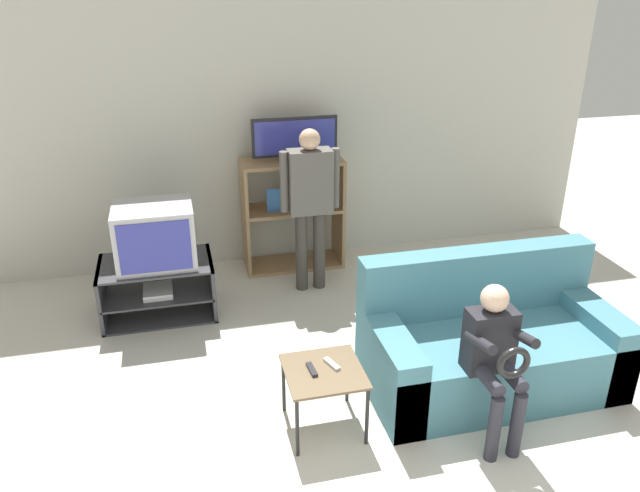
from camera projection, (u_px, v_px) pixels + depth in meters
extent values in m
cube|color=beige|center=(285.00, 131.00, 6.01)|extent=(6.40, 0.06, 2.60)
cube|color=#38383D|center=(161.00, 312.00, 5.41)|extent=(0.94, 0.59, 0.02)
cube|color=#38383D|center=(158.00, 291.00, 5.32)|extent=(0.91, 0.59, 0.02)
cube|color=#38383D|center=(155.00, 264.00, 5.22)|extent=(0.94, 0.59, 0.02)
cube|color=#38383D|center=(102.00, 294.00, 5.21)|extent=(0.03, 0.59, 0.48)
cube|color=#38383D|center=(212.00, 282.00, 5.41)|extent=(0.03, 0.59, 0.48)
cube|color=silver|center=(158.00, 291.00, 5.24)|extent=(0.24, 0.28, 0.05)
cube|color=#B2B2B7|center=(155.00, 235.00, 5.12)|extent=(0.64, 0.52, 0.50)
cube|color=#333899|center=(155.00, 248.00, 4.88)|extent=(0.56, 0.01, 0.42)
cube|color=#9E7A51|center=(245.00, 218.00, 5.97)|extent=(0.03, 0.42, 1.09)
cube|color=#9E7A51|center=(339.00, 210.00, 6.17)|extent=(0.03, 0.42, 1.09)
cube|color=#9E7A51|center=(294.00, 263.00, 6.28)|extent=(0.90, 0.42, 0.03)
cube|color=#9E7A51|center=(293.00, 209.00, 6.05)|extent=(0.90, 0.42, 0.03)
cube|color=#9E7A51|center=(292.00, 161.00, 5.85)|extent=(0.90, 0.42, 0.03)
cube|color=#3870B7|center=(276.00, 200.00, 5.90)|extent=(0.18, 0.04, 0.22)
cube|color=black|center=(295.00, 158.00, 5.84)|extent=(0.28, 0.20, 0.04)
cube|color=black|center=(295.00, 137.00, 5.76)|extent=(0.80, 0.04, 0.36)
cube|color=#333899|center=(295.00, 137.00, 5.74)|extent=(0.75, 0.01, 0.31)
cube|color=brown|center=(324.00, 371.00, 3.90)|extent=(0.49, 0.49, 0.02)
cylinder|color=black|center=(297.00, 428.00, 3.74)|extent=(0.02, 0.02, 0.42)
cylinder|color=black|center=(367.00, 416.00, 3.84)|extent=(0.02, 0.02, 0.42)
cylinder|color=black|center=(284.00, 384.00, 4.13)|extent=(0.02, 0.02, 0.42)
cylinder|color=black|center=(347.00, 375.00, 4.23)|extent=(0.02, 0.02, 0.42)
cube|color=#232328|center=(312.00, 370.00, 3.88)|extent=(0.05, 0.15, 0.02)
cube|color=silver|center=(332.00, 364.00, 3.94)|extent=(0.08, 0.15, 0.02)
cube|color=teal|center=(491.00, 359.00, 4.38)|extent=(1.73, 0.86, 0.45)
cube|color=teal|center=(476.00, 280.00, 4.48)|extent=(1.73, 0.20, 0.47)
cube|color=teal|center=(389.00, 367.00, 4.19)|extent=(0.22, 0.86, 0.57)
cube|color=teal|center=(587.00, 338.00, 4.52)|extent=(0.22, 0.86, 0.57)
cylinder|color=#3D3833|center=(302.00, 251.00, 5.67)|extent=(0.11, 0.11, 0.75)
cylinder|color=#3D3833|center=(319.00, 250.00, 5.71)|extent=(0.11, 0.11, 0.75)
cube|color=#5B5651|center=(310.00, 182.00, 5.42)|extent=(0.38, 0.20, 0.57)
cylinder|color=#5B5651|center=(284.00, 182.00, 5.37)|extent=(0.08, 0.08, 0.54)
cylinder|color=#5B5651|center=(335.00, 178.00, 5.46)|extent=(0.08, 0.08, 0.54)
sphere|color=#DBAD89|center=(310.00, 139.00, 5.27)|extent=(0.18, 0.18, 0.18)
cylinder|color=#2D2D38|center=(494.00, 429.00, 3.71)|extent=(0.08, 0.08, 0.45)
cylinder|color=#2D2D38|center=(517.00, 425.00, 3.75)|extent=(0.08, 0.08, 0.45)
cylinder|color=#2D2D38|center=(487.00, 377.00, 3.74)|extent=(0.09, 0.30, 0.09)
cylinder|color=#2D2D38|center=(510.00, 374.00, 3.77)|extent=(0.09, 0.30, 0.09)
cube|color=#232328|center=(489.00, 340.00, 3.82)|extent=(0.30, 0.17, 0.41)
cylinder|color=#232328|center=(480.00, 342.00, 3.65)|extent=(0.06, 0.31, 0.14)
cylinder|color=#232328|center=(522.00, 336.00, 3.71)|extent=(0.06, 0.31, 0.14)
sphere|color=beige|center=(495.00, 298.00, 3.70)|extent=(0.17, 0.17, 0.17)
torus|color=black|center=(514.00, 363.00, 3.56)|extent=(0.21, 0.04, 0.21)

